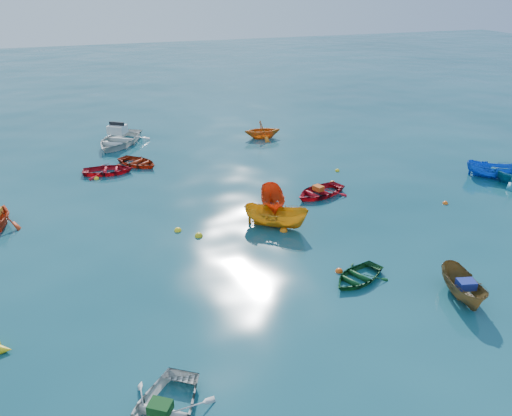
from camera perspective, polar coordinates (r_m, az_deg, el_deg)
name	(u,v)px	position (r m, az deg, el deg)	size (l,w,h in m)	color
ground	(293,262)	(21.92, 4.23, -6.22)	(160.00, 160.00, 0.00)	#093A45
sampan_brown_mid	(461,297)	(21.24, 22.39, -9.43)	(1.08, 2.85, 1.10)	brown
sampan_yellow_mid	(276,227)	(24.84, 2.24, -2.15)	(1.23, 3.26, 1.26)	#C98411
dinghy_green_e	(357,280)	(21.11, 11.48, -8.07)	(1.87, 2.62, 0.54)	#0F431C
dinghy_red_nw	(108,173)	(32.88, -16.52, 3.82)	(2.20, 3.07, 0.64)	red
sampan_orange_n	(273,211)	(26.51, 1.94, -0.30)	(1.23, 3.27, 1.26)	red
dinghy_red_ne	(319,195)	(28.57, 7.22, 1.46)	(2.30, 3.22, 0.67)	#AB0E1A
sampan_blue_far	(490,178)	(34.10, 25.18, 3.17)	(1.11, 2.95, 1.14)	blue
dinghy_red_far	(138,165)	(33.84, -13.33, 4.79)	(2.14, 2.99, 0.62)	#A0270D
dinghy_orange_far	(262,138)	(38.61, 0.73, 7.99)	(2.36, 2.74, 1.44)	orange
motorboat_white	(119,145)	(38.42, -15.36, 7.00)	(3.50, 4.89, 1.61)	silver
tarp_green_a	(160,407)	(15.10, -10.89, -21.46)	(0.63, 0.47, 0.30)	#104216
tarp_blue_a	(466,284)	(20.76, 22.89, -8.03)	(0.66, 0.50, 0.32)	navy
tarp_orange_b	(318,188)	(28.32, 7.13, 2.28)	(0.56, 0.43, 0.27)	#D35115
buoy_ye_a	(199,236)	(24.09, -6.55, -3.24)	(0.39, 0.39, 0.39)	gold
buoy_or_b	(339,272)	(21.52, 9.47, -7.19)	(0.32, 0.32, 0.32)	#EB4D0C
buoy_or_c	(284,231)	(24.46, 3.18, -2.64)	(0.38, 0.38, 0.38)	orange
buoy_ye_c	(178,231)	(24.73, -8.91, -2.59)	(0.36, 0.36, 0.36)	yellow
buoy_or_d	(445,204)	(29.21, 20.81, 0.47)	(0.30, 0.30, 0.30)	#F65C0D
buoy_ye_d	(97,179)	(32.14, -17.76, 3.16)	(0.33, 0.33, 0.33)	yellow
buoy_or_e	(332,183)	(30.33, 8.73, 2.80)	(0.35, 0.35, 0.35)	orange
buoy_ye_e	(337,171)	(32.34, 9.28, 4.20)	(0.29, 0.29, 0.29)	yellow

